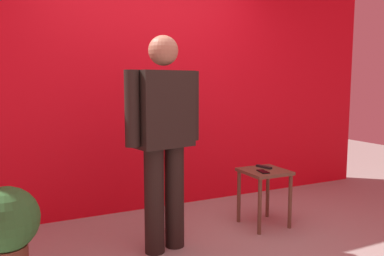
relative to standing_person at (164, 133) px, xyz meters
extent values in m
cube|color=red|center=(0.30, 1.10, 0.56)|extent=(5.82, 0.12, 3.07)
cylinder|color=black|center=(-0.10, -0.02, -0.54)|extent=(0.19, 0.19, 0.86)
cylinder|color=black|center=(0.10, 0.02, -0.54)|extent=(0.19, 0.19, 0.86)
cube|color=black|center=(0.00, 0.00, 0.19)|extent=(0.50, 0.32, 0.61)
cube|color=silver|center=(-0.02, 0.12, 0.22)|extent=(0.13, 0.04, 0.51)
cube|color=#B2333D|center=(-0.03, 0.12, 0.20)|extent=(0.05, 0.02, 0.46)
cylinder|color=black|center=(-0.28, -0.06, 0.20)|extent=(0.14, 0.14, 0.58)
cylinder|color=black|center=(0.28, 0.06, 0.20)|extent=(0.14, 0.14, 0.58)
sphere|color=#A87A5B|center=(0.00, 0.00, 0.65)|extent=(0.24, 0.24, 0.24)
cube|color=brown|center=(1.06, 0.09, -0.45)|extent=(0.41, 0.41, 0.03)
cylinder|color=brown|center=(0.89, -0.08, -0.72)|extent=(0.04, 0.04, 0.51)
cylinder|color=brown|center=(1.23, -0.08, -0.72)|extent=(0.04, 0.04, 0.51)
cylinder|color=brown|center=(0.89, 0.26, -0.72)|extent=(0.04, 0.04, 0.51)
cylinder|color=brown|center=(1.23, 0.26, -0.72)|extent=(0.04, 0.04, 0.51)
cube|color=black|center=(0.99, 0.02, -0.43)|extent=(0.09, 0.15, 0.01)
cube|color=black|center=(1.11, 0.17, -0.42)|extent=(0.08, 0.18, 0.02)
sphere|color=#2D7233|center=(-1.17, -0.08, -0.51)|extent=(0.44, 0.44, 0.44)
camera|label=1|loc=(-1.12, -2.85, 0.40)|focal=35.99mm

